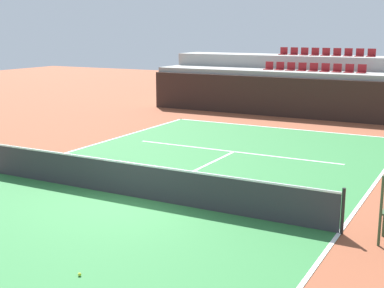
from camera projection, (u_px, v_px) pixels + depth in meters
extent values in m
plane|color=brown|center=(139.00, 198.00, 14.62)|extent=(80.00, 80.00, 0.00)
cube|color=#2D7238|center=(139.00, 198.00, 14.62)|extent=(11.00, 24.00, 0.01)
cube|color=white|center=(282.00, 128.00, 24.90)|extent=(11.00, 0.10, 0.00)
cube|color=white|center=(339.00, 233.00, 12.08)|extent=(0.10, 24.00, 0.00)
cube|color=white|center=(234.00, 152.00, 20.12)|extent=(8.26, 0.10, 0.00)
cube|color=white|center=(194.00, 171.00, 17.37)|extent=(0.10, 6.40, 0.00)
cube|color=black|center=(304.00, 99.00, 27.52)|extent=(17.82, 0.30, 2.07)
cube|color=#9E9E99|center=(312.00, 93.00, 28.66)|extent=(17.82, 2.40, 2.34)
cube|color=#9E9E99|center=(324.00, 83.00, 30.65)|extent=(17.82, 2.40, 3.06)
cube|color=maroon|center=(268.00, 69.00, 29.57)|extent=(0.44, 0.44, 0.04)
cube|color=maroon|center=(269.00, 65.00, 29.70)|extent=(0.44, 0.04, 0.40)
cube|color=maroon|center=(279.00, 70.00, 29.28)|extent=(0.44, 0.44, 0.04)
cube|color=maroon|center=(280.00, 65.00, 29.41)|extent=(0.44, 0.04, 0.40)
cube|color=maroon|center=(290.00, 70.00, 28.99)|extent=(0.44, 0.44, 0.04)
cube|color=maroon|center=(291.00, 66.00, 29.12)|extent=(0.44, 0.04, 0.40)
cube|color=maroon|center=(301.00, 71.00, 28.70)|extent=(0.44, 0.44, 0.04)
cube|color=maroon|center=(302.00, 66.00, 28.82)|extent=(0.44, 0.04, 0.40)
cube|color=maroon|center=(313.00, 71.00, 28.41)|extent=(0.44, 0.44, 0.04)
cube|color=maroon|center=(314.00, 67.00, 28.53)|extent=(0.44, 0.04, 0.40)
cube|color=maroon|center=(324.00, 71.00, 28.12)|extent=(0.44, 0.44, 0.04)
cube|color=maroon|center=(326.00, 67.00, 28.24)|extent=(0.44, 0.04, 0.40)
cube|color=maroon|center=(336.00, 72.00, 27.82)|extent=(0.44, 0.44, 0.04)
cube|color=maroon|center=(338.00, 67.00, 27.95)|extent=(0.44, 0.04, 0.40)
cube|color=maroon|center=(349.00, 72.00, 27.53)|extent=(0.44, 0.44, 0.04)
cube|color=maroon|center=(350.00, 68.00, 27.66)|extent=(0.44, 0.04, 0.40)
cube|color=maroon|center=(361.00, 73.00, 27.24)|extent=(0.44, 0.44, 0.04)
cube|color=maroon|center=(362.00, 68.00, 27.37)|extent=(0.44, 0.04, 0.40)
cube|color=maroon|center=(283.00, 54.00, 31.49)|extent=(0.44, 0.44, 0.04)
cube|color=maroon|center=(284.00, 51.00, 31.61)|extent=(0.44, 0.04, 0.40)
cube|color=maroon|center=(293.00, 55.00, 31.20)|extent=(0.44, 0.44, 0.04)
cube|color=maroon|center=(294.00, 51.00, 31.32)|extent=(0.44, 0.04, 0.40)
cube|color=maroon|center=(304.00, 55.00, 30.90)|extent=(0.44, 0.44, 0.04)
cube|color=maroon|center=(305.00, 51.00, 31.03)|extent=(0.44, 0.04, 0.40)
cube|color=maroon|center=(314.00, 55.00, 30.61)|extent=(0.44, 0.44, 0.04)
cube|color=maroon|center=(315.00, 51.00, 30.74)|extent=(0.44, 0.04, 0.40)
cube|color=maroon|center=(325.00, 55.00, 30.32)|extent=(0.44, 0.44, 0.04)
cube|color=maroon|center=(326.00, 51.00, 30.45)|extent=(0.44, 0.04, 0.40)
cube|color=maroon|center=(336.00, 56.00, 30.03)|extent=(0.44, 0.44, 0.04)
cube|color=maroon|center=(337.00, 52.00, 30.15)|extent=(0.44, 0.04, 0.40)
cube|color=maroon|center=(347.00, 56.00, 29.74)|extent=(0.44, 0.44, 0.04)
cube|color=maroon|center=(349.00, 52.00, 29.86)|extent=(0.44, 0.04, 0.40)
cube|color=maroon|center=(359.00, 56.00, 29.45)|extent=(0.44, 0.44, 0.04)
cube|color=maroon|center=(360.00, 52.00, 29.57)|extent=(0.44, 0.04, 0.40)
cube|color=maroon|center=(371.00, 56.00, 29.15)|extent=(0.44, 0.44, 0.04)
cube|color=maroon|center=(372.00, 52.00, 29.28)|extent=(0.44, 0.04, 0.40)
cylinder|color=black|center=(343.00, 211.00, 11.95)|extent=(0.08, 0.08, 1.07)
cube|color=#333338|center=(138.00, 182.00, 14.52)|extent=(10.90, 0.02, 0.92)
cube|color=white|center=(138.00, 164.00, 14.42)|extent=(10.90, 0.04, 0.05)
cylinder|color=#334C2D|center=(381.00, 211.00, 11.25)|extent=(0.06, 0.06, 1.55)
sphere|color=#CCE033|center=(80.00, 274.00, 9.97)|extent=(0.07, 0.07, 0.07)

